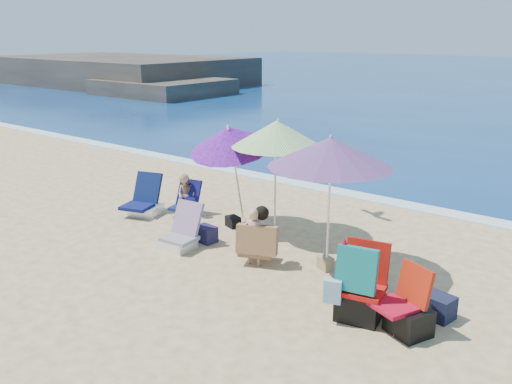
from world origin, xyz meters
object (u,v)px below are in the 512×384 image
Objects in this scene: furled_umbrella at (340,274)px; chair_navy at (145,204)px; person_left at (186,195)px; umbrella_turquoise at (330,152)px; camp_chair_left at (408,314)px; camp_chair_right at (359,292)px; umbrella_blue at (230,138)px; person_center at (256,237)px; chair_rainbow at (180,237)px; umbrella_striped at (277,134)px.

furled_umbrella is 5.47m from chair_navy.
person_left is (0.70, 0.51, 0.20)m from chair_navy.
umbrella_turquoise is at bearing 127.35° from furled_umbrella.
camp_chair_right reaches higher than camp_chair_left.
camp_chair_right reaches higher than chair_navy.
chair_navy is at bearing -165.62° from umbrella_blue.
camp_chair_right is at bearing -14.17° from person_center.
camp_chair_left is at bearing 13.07° from furled_umbrella.
umbrella_turquoise is at bearing 26.76° from person_center.
camp_chair_left is at bearing -29.23° from umbrella_turquoise.
person_left is at bearing 179.00° from umbrella_blue.
camp_chair_right is at bearing 32.73° from furled_umbrella.
person_left reaches higher than chair_rainbow.
person_center is at bearing 9.51° from chair_rainbow.
chair_rainbow is 0.89× the size of camp_chair_left.
camp_chair_left is (3.32, -1.77, -1.63)m from umbrella_striped.
person_center is at bearing 165.83° from camp_chair_right.
chair_navy is 3.45m from person_center.
person_left is (-2.14, -0.18, -1.48)m from umbrella_striped.
umbrella_blue is at bearing -167.72° from umbrella_striped.
person_center is (-1.01, -0.51, -1.44)m from umbrella_turquoise.
furled_umbrella reaches higher than chair_navy.
umbrella_turquoise is 2.16m from camp_chair_right.
person_left is (-1.21, 1.37, 0.21)m from chair_rainbow.
camp_chair_left is 2.82m from person_center.
person_center is (-1.91, 0.67, -0.16)m from furled_umbrella.
umbrella_blue is 1.80m from person_left.
umbrella_striped is (-1.56, 0.79, -0.01)m from umbrella_turquoise.
person_center is at bearing -10.13° from chair_navy.
furled_umbrella is (0.90, -1.18, -1.28)m from umbrella_turquoise.
chair_rainbow is 0.85× the size of person_left.
chair_navy is (-2.84, -0.69, -1.68)m from umbrella_striped.
furled_umbrella is 0.95m from camp_chair_left.
umbrella_turquoise reaches higher than camp_chair_left.
camp_chair_right is (3.60, -1.63, -1.36)m from umbrella_blue.
chair_navy is (-4.40, 0.10, -1.69)m from umbrella_turquoise.
chair_rainbow is at bearing -170.49° from person_center.
camp_chair_right is (5.51, -1.14, 0.17)m from chair_navy.
umbrella_blue is 4.76m from camp_chair_left.
camp_chair_left is 0.90× the size of person_center.
umbrella_turquoise is at bearing 150.77° from camp_chair_left.
chair_rainbow is 0.80× the size of person_center.
person_center is (1.47, -1.10, -1.27)m from umbrella_blue.
person_center reaches higher than camp_chair_left.
furled_umbrella is (2.46, -1.97, -1.27)m from umbrella_striped.
furled_umbrella reaches higher than person_center.
person_center reaches higher than chair_rainbow.
chair_navy is at bearing -143.71° from person_left.
umbrella_blue reaches higher than camp_chair_right.
camp_chair_right reaches higher than person_center.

